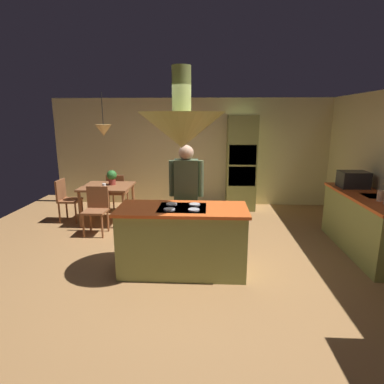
% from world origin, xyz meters
% --- Properties ---
extents(ground, '(8.16, 8.16, 0.00)m').
position_xyz_m(ground, '(0.00, 0.00, 0.00)').
color(ground, '#9E7042').
extents(wall_back, '(6.80, 0.10, 2.55)m').
position_xyz_m(wall_back, '(0.00, 3.45, 1.27)').
color(wall_back, beige).
rests_on(wall_back, ground).
extents(kitchen_island, '(1.76, 0.78, 0.94)m').
position_xyz_m(kitchen_island, '(0.00, -0.20, 0.47)').
color(kitchen_island, '#8C934C').
rests_on(kitchen_island, ground).
extents(counter_run_right, '(0.73, 2.06, 0.92)m').
position_xyz_m(counter_run_right, '(2.84, 0.60, 0.47)').
color(counter_run_right, '#8C934C').
rests_on(counter_run_right, ground).
extents(oven_tower, '(0.66, 0.62, 2.15)m').
position_xyz_m(oven_tower, '(1.10, 3.04, 1.08)').
color(oven_tower, '#8C934C').
rests_on(oven_tower, ground).
extents(dining_table, '(0.98, 0.91, 0.76)m').
position_xyz_m(dining_table, '(-1.70, 1.90, 0.65)').
color(dining_table, brown).
rests_on(dining_table, ground).
extents(person_at_island, '(0.53, 0.23, 1.70)m').
position_xyz_m(person_at_island, '(0.01, 0.46, 0.98)').
color(person_at_island, tan).
rests_on(person_at_island, ground).
extents(range_hood, '(1.10, 1.10, 1.00)m').
position_xyz_m(range_hood, '(0.00, -0.20, 1.98)').
color(range_hood, '#8C934C').
extents(pendant_light_over_table, '(0.32, 0.32, 0.82)m').
position_xyz_m(pendant_light_over_table, '(-1.70, 1.90, 1.86)').
color(pendant_light_over_table, '#E0B266').
extents(chair_facing_island, '(0.40, 0.40, 0.87)m').
position_xyz_m(chair_facing_island, '(-1.70, 1.22, 0.50)').
color(chair_facing_island, brown).
rests_on(chair_facing_island, ground).
extents(chair_by_back_wall, '(0.40, 0.40, 0.87)m').
position_xyz_m(chair_by_back_wall, '(-1.70, 2.58, 0.50)').
color(chair_by_back_wall, brown).
rests_on(chair_by_back_wall, ground).
extents(chair_at_corner, '(0.40, 0.40, 0.87)m').
position_xyz_m(chair_at_corner, '(-2.57, 1.90, 0.50)').
color(chair_at_corner, brown).
rests_on(chair_at_corner, ground).
extents(potted_plant_on_table, '(0.20, 0.20, 0.30)m').
position_xyz_m(potted_plant_on_table, '(-1.62, 1.99, 0.93)').
color(potted_plant_on_table, '#99382D').
rests_on(potted_plant_on_table, dining_table).
extents(cup_on_table, '(0.07, 0.07, 0.09)m').
position_xyz_m(cup_on_table, '(-1.68, 1.67, 0.81)').
color(cup_on_table, white).
rests_on(cup_on_table, dining_table).
extents(canister_sugar, '(0.12, 0.12, 0.16)m').
position_xyz_m(canister_sugar, '(2.84, 0.28, 1.01)').
color(canister_sugar, '#E0B78C').
rests_on(canister_sugar, counter_run_right).
extents(microwave_on_counter, '(0.46, 0.36, 0.28)m').
position_xyz_m(microwave_on_counter, '(2.84, 1.21, 1.06)').
color(microwave_on_counter, '#232326').
rests_on(microwave_on_counter, counter_run_right).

